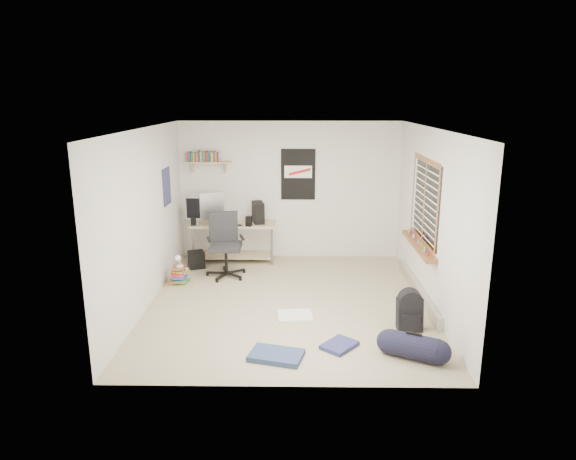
{
  "coord_description": "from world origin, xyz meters",
  "views": [
    {
      "loc": [
        0.1,
        -6.98,
        2.91
      ],
      "look_at": [
        -0.01,
        0.32,
        1.01
      ],
      "focal_mm": 32.0,
      "sensor_mm": 36.0,
      "label": 1
    }
  ],
  "objects_px": {
    "office_chair": "(226,248)",
    "backpack": "(409,314)",
    "duffel_bag": "(413,347)",
    "book_stack": "(179,275)",
    "desk": "(234,241)"
  },
  "relations": [
    {
      "from": "backpack",
      "to": "book_stack",
      "type": "xyz_separation_m",
      "value": [
        -3.33,
        1.59,
        -0.05
      ]
    },
    {
      "from": "desk",
      "to": "office_chair",
      "type": "distance_m",
      "value": 0.89
    },
    {
      "from": "office_chair",
      "to": "backpack",
      "type": "relative_size",
      "value": 2.51
    },
    {
      "from": "office_chair",
      "to": "book_stack",
      "type": "distance_m",
      "value": 0.87
    },
    {
      "from": "duffel_bag",
      "to": "book_stack",
      "type": "bearing_deg",
      "value": 170.17
    },
    {
      "from": "office_chair",
      "to": "duffel_bag",
      "type": "distance_m",
      "value": 3.73
    },
    {
      "from": "backpack",
      "to": "duffel_bag",
      "type": "xyz_separation_m",
      "value": [
        -0.12,
        -0.78,
        -0.06
      ]
    },
    {
      "from": "office_chair",
      "to": "backpack",
      "type": "bearing_deg",
      "value": -51.79
    },
    {
      "from": "backpack",
      "to": "duffel_bag",
      "type": "height_order",
      "value": "duffel_bag"
    },
    {
      "from": "book_stack",
      "to": "office_chair",
      "type": "bearing_deg",
      "value": 28.41
    },
    {
      "from": "backpack",
      "to": "duffel_bag",
      "type": "bearing_deg",
      "value": -98.67
    },
    {
      "from": "duffel_bag",
      "to": "desk",
      "type": "bearing_deg",
      "value": 150.84
    },
    {
      "from": "backpack",
      "to": "office_chair",
      "type": "bearing_deg",
      "value": 143.31
    },
    {
      "from": "office_chair",
      "to": "book_stack",
      "type": "relative_size",
      "value": 2.2
    },
    {
      "from": "desk",
      "to": "duffel_bag",
      "type": "bearing_deg",
      "value": -55.51
    }
  ]
}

